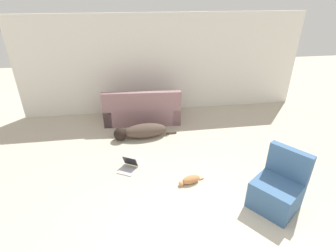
# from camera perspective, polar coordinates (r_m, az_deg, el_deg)

# --- Properties ---
(wall_back) EXTENTS (7.46, 0.06, 2.55)m
(wall_back) POSITION_cam_1_polar(r_m,az_deg,el_deg) (7.09, -0.92, 13.23)
(wall_back) COLOR silver
(wall_back) RESTS_ON ground_plane
(couch) EXTENTS (1.94, 0.94, 0.90)m
(couch) POSITION_cam_1_polar(r_m,az_deg,el_deg) (6.74, -5.57, 3.31)
(couch) COLOR gray
(couch) RESTS_ON ground_plane
(dog) EXTENTS (1.47, 0.46, 0.33)m
(dog) POSITION_cam_1_polar(r_m,az_deg,el_deg) (6.03, -5.85, -1.15)
(dog) COLOR #4C3D33
(dog) RESTS_ON ground_plane
(cat) EXTENTS (0.50, 0.24, 0.15)m
(cat) POSITION_cam_1_polar(r_m,az_deg,el_deg) (4.74, 4.88, -11.59)
(cat) COLOR #BC7A47
(cat) RESTS_ON ground_plane
(laptop_open) EXTENTS (0.42, 0.44, 0.24)m
(laptop_open) POSITION_cam_1_polar(r_m,az_deg,el_deg) (5.10, -8.54, -8.45)
(laptop_open) COLOR #B7B7BC
(laptop_open) RESTS_ON ground_plane
(side_chair) EXTENTS (0.90, 0.90, 0.95)m
(side_chair) POSITION_cam_1_polar(r_m,az_deg,el_deg) (4.49, 22.73, -12.67)
(side_chair) COLOR #385B84
(side_chair) RESTS_ON ground_plane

